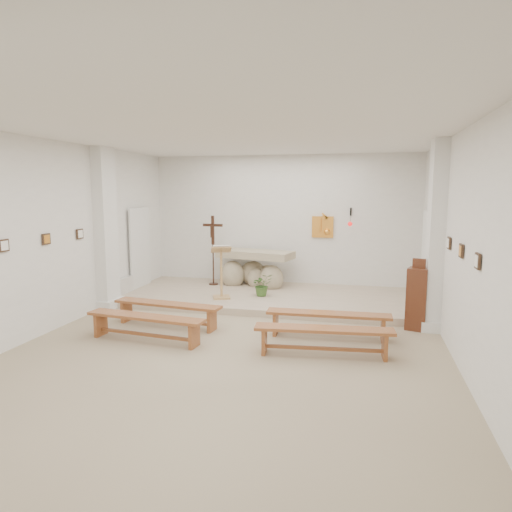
% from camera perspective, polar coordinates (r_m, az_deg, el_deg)
% --- Properties ---
extents(ground, '(7.00, 10.00, 0.00)m').
position_cam_1_polar(ground, '(7.62, -3.41, -11.65)').
color(ground, tan).
rests_on(ground, ground).
extents(wall_left, '(0.02, 10.00, 3.50)m').
position_cam_1_polar(wall_left, '(8.88, -25.65, 1.99)').
color(wall_left, white).
rests_on(wall_left, ground).
extents(wall_right, '(0.02, 10.00, 3.50)m').
position_cam_1_polar(wall_right, '(7.05, 24.74, 0.63)').
color(wall_right, white).
rests_on(wall_right, ground).
extents(wall_back, '(7.00, 0.02, 3.50)m').
position_cam_1_polar(wall_back, '(12.06, 3.36, 4.22)').
color(wall_back, white).
rests_on(wall_back, ground).
extents(ceiling, '(7.00, 10.00, 0.02)m').
position_cam_1_polar(ceiling, '(7.22, -3.65, 15.37)').
color(ceiling, silver).
rests_on(ceiling, wall_back).
extents(sanctuary_platform, '(6.98, 3.00, 0.15)m').
position_cam_1_polar(sanctuary_platform, '(10.86, 1.92, -5.16)').
color(sanctuary_platform, '#C3B096').
rests_on(sanctuary_platform, ground).
extents(pilaster_left, '(0.26, 0.55, 3.50)m').
position_cam_1_polar(pilaster_left, '(10.44, -18.25, 3.20)').
color(pilaster_left, white).
rests_on(pilaster_left, ground).
extents(pilaster_right, '(0.26, 0.55, 3.50)m').
position_cam_1_polar(pilaster_right, '(8.99, 21.52, 2.29)').
color(pilaster_right, white).
rests_on(pilaster_right, ground).
extents(gold_wall_relief, '(0.55, 0.04, 0.55)m').
position_cam_1_polar(gold_wall_relief, '(11.90, 8.33, 3.61)').
color(gold_wall_relief, '#F09D38').
rests_on(gold_wall_relief, wall_back).
extents(sanctuary_lamp, '(0.11, 0.36, 0.44)m').
position_cam_1_polar(sanctuary_lamp, '(11.60, 11.69, 4.20)').
color(sanctuary_lamp, black).
rests_on(sanctuary_lamp, wall_back).
extents(station_frame_left_front, '(0.03, 0.20, 0.20)m').
position_cam_1_polar(station_frame_left_front, '(8.26, -29.00, 1.15)').
color(station_frame_left_front, '#382518').
rests_on(station_frame_left_front, wall_left).
extents(station_frame_left_mid, '(0.03, 0.20, 0.20)m').
position_cam_1_polar(station_frame_left_mid, '(9.02, -24.75, 1.94)').
color(station_frame_left_mid, '#382518').
rests_on(station_frame_left_mid, wall_left).
extents(station_frame_left_rear, '(0.03, 0.20, 0.20)m').
position_cam_1_polar(station_frame_left_rear, '(9.82, -21.17, 2.59)').
color(station_frame_left_rear, '#382518').
rests_on(station_frame_left_rear, wall_left).
extents(station_frame_right_front, '(0.03, 0.20, 0.20)m').
position_cam_1_polar(station_frame_right_front, '(6.28, 25.97, -0.58)').
color(station_frame_right_front, '#382518').
rests_on(station_frame_right_front, wall_right).
extents(station_frame_right_mid, '(0.03, 0.20, 0.20)m').
position_cam_1_polar(station_frame_right_mid, '(7.25, 24.27, 0.60)').
color(station_frame_right_mid, '#382518').
rests_on(station_frame_right_mid, wall_right).
extents(station_frame_right_rear, '(0.03, 0.20, 0.20)m').
position_cam_1_polar(station_frame_right_rear, '(8.22, 22.97, 1.50)').
color(station_frame_right_rear, '#382518').
rests_on(station_frame_right_rear, wall_right).
extents(radiator_left, '(0.10, 0.85, 0.52)m').
position_cam_1_polar(radiator_left, '(11.28, -16.32, -3.98)').
color(radiator_left, silver).
rests_on(radiator_left, ground).
extents(radiator_right, '(0.10, 0.85, 0.52)m').
position_cam_1_polar(radiator_right, '(9.93, 20.85, -5.83)').
color(radiator_right, silver).
rests_on(radiator_right, ground).
extents(altar, '(2.05, 1.15, 1.00)m').
position_cam_1_polar(altar, '(11.74, -0.20, -1.86)').
color(altar, '#BCAA8F').
rests_on(altar, sanctuary_platform).
extents(lectern, '(0.53, 0.49, 1.24)m').
position_cam_1_polar(lectern, '(10.34, -4.36, -1.99)').
color(lectern, tan).
rests_on(lectern, sanctuary_platform).
extents(crucifix_stand, '(0.54, 0.24, 1.79)m').
position_cam_1_polar(crucifix_stand, '(11.81, -5.41, 1.36)').
color(crucifix_stand, '#341E10').
rests_on(crucifix_stand, sanctuary_platform).
extents(potted_plant, '(0.61, 0.59, 0.52)m').
position_cam_1_polar(potted_plant, '(10.61, 0.78, -3.61)').
color(potted_plant, '#3A6127').
rests_on(potted_plant, sanctuary_platform).
extents(donation_pedestal, '(0.45, 0.45, 1.34)m').
position_cam_1_polar(donation_pedestal, '(9.04, 19.52, -5.02)').
color(donation_pedestal, brown).
rests_on(donation_pedestal, ground).
extents(bench_left_front, '(2.20, 0.60, 0.46)m').
position_cam_1_polar(bench_left_front, '(8.94, -11.01, -6.48)').
color(bench_left_front, '#9F592E').
rests_on(bench_left_front, ground).
extents(bench_right_front, '(2.18, 0.41, 0.46)m').
position_cam_1_polar(bench_right_front, '(8.20, 9.01, -7.77)').
color(bench_right_front, '#9F592E').
rests_on(bench_right_front, ground).
extents(bench_left_second, '(2.19, 0.59, 0.46)m').
position_cam_1_polar(bench_left_second, '(8.15, -13.66, -8.01)').
color(bench_left_second, '#9F592E').
rests_on(bench_left_second, ground).
extents(bench_right_second, '(2.19, 0.55, 0.46)m').
position_cam_1_polar(bench_right_second, '(7.33, 8.45, -9.71)').
color(bench_right_second, '#9F592E').
rests_on(bench_right_second, ground).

